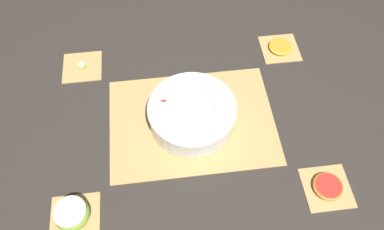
{
  "coord_description": "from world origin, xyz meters",
  "views": [
    {
      "loc": [
        0.07,
        0.58,
        0.93
      ],
      "look_at": [
        0.0,
        0.0,
        0.03
      ],
      "focal_mm": 35.0,
      "sensor_mm": 36.0,
      "label": 1
    }
  ],
  "objects_px": {
    "apple_half": "(72,214)",
    "orange_slice_whole": "(280,47)",
    "fruit_salad_bowl": "(192,113)",
    "banana_coin_single": "(82,65)",
    "grapefruit_slice": "(328,186)"
  },
  "relations": [
    {
      "from": "apple_half",
      "to": "orange_slice_whole",
      "type": "distance_m",
      "value": 0.82
    },
    {
      "from": "fruit_salad_bowl",
      "to": "banana_coin_single",
      "type": "height_order",
      "value": "fruit_salad_bowl"
    },
    {
      "from": "orange_slice_whole",
      "to": "grapefruit_slice",
      "type": "xyz_separation_m",
      "value": [
        0.0,
        0.5,
        0.0
      ]
    },
    {
      "from": "orange_slice_whole",
      "to": "grapefruit_slice",
      "type": "bearing_deg",
      "value": 90.0
    },
    {
      "from": "banana_coin_single",
      "to": "fruit_salad_bowl",
      "type": "bearing_deg",
      "value": 142.73
    },
    {
      "from": "fruit_salad_bowl",
      "to": "orange_slice_whole",
      "type": "height_order",
      "value": "fruit_salad_bowl"
    },
    {
      "from": "banana_coin_single",
      "to": "grapefruit_slice",
      "type": "bearing_deg",
      "value": 142.71
    },
    {
      "from": "apple_half",
      "to": "fruit_salad_bowl",
      "type": "bearing_deg",
      "value": -142.77
    },
    {
      "from": "orange_slice_whole",
      "to": "grapefruit_slice",
      "type": "distance_m",
      "value": 0.5
    },
    {
      "from": "fruit_salad_bowl",
      "to": "grapefruit_slice",
      "type": "distance_m",
      "value": 0.41
    },
    {
      "from": "fruit_salad_bowl",
      "to": "orange_slice_whole",
      "type": "relative_size",
      "value": 3.27
    },
    {
      "from": "fruit_salad_bowl",
      "to": "apple_half",
      "type": "relative_size",
      "value": 2.92
    },
    {
      "from": "banana_coin_single",
      "to": "orange_slice_whole",
      "type": "bearing_deg",
      "value": 180.0
    },
    {
      "from": "fruit_salad_bowl",
      "to": "grapefruit_slice",
      "type": "height_order",
      "value": "fruit_salad_bowl"
    },
    {
      "from": "grapefruit_slice",
      "to": "banana_coin_single",
      "type": "bearing_deg",
      "value": -37.29
    }
  ]
}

